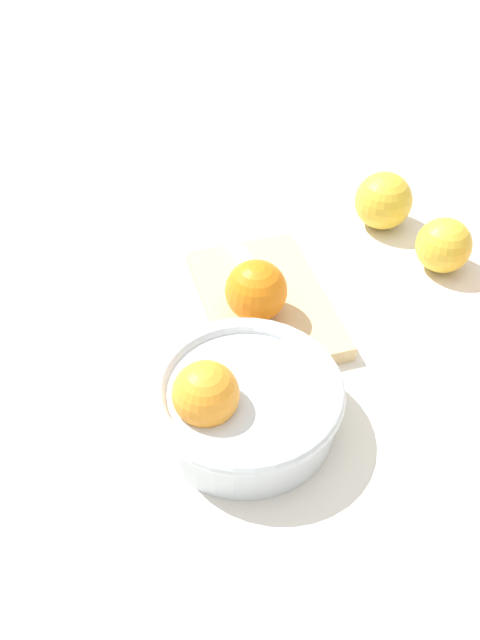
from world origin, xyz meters
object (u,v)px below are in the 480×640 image
bowl (241,401)px  apple_front_right_2 (444,245)px  knife (250,266)px  apple_front_right (383,201)px  orange_on_board (256,291)px  cutting_board (265,303)px

bowl → apple_front_right_2: 0.37m
knife → apple_front_right: apple_front_right is taller
orange_on_board → apple_front_right_2: bearing=-70.0°
bowl → cutting_board: bearing=-14.1°
knife → orange_on_board: bearing=179.3°
bowl → apple_front_right: (0.34, -0.23, 0.00)m
apple_front_right → cutting_board: bearing=131.9°
orange_on_board → apple_front_right_2: size_ratio=1.01×
cutting_board → orange_on_board: (-0.03, 0.01, 0.05)m
cutting_board → apple_front_right: size_ratio=2.82×
bowl → apple_front_right: bearing=-33.7°
bowl → orange_on_board: (0.15, -0.03, 0.02)m
bowl → knife: 0.23m
apple_front_right → knife: bearing=119.0°
knife → apple_front_right_2: 0.25m
cutting_board → knife: bearing=13.9°
cutting_board → apple_front_right_2: (0.06, -0.24, 0.03)m
orange_on_board → knife: (0.08, -0.00, -0.03)m
orange_on_board → knife: orange_on_board is taller
cutting_board → knife: (0.05, 0.01, 0.02)m
bowl → apple_front_right_2: (0.24, -0.28, -0.00)m
cutting_board → knife: 0.06m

